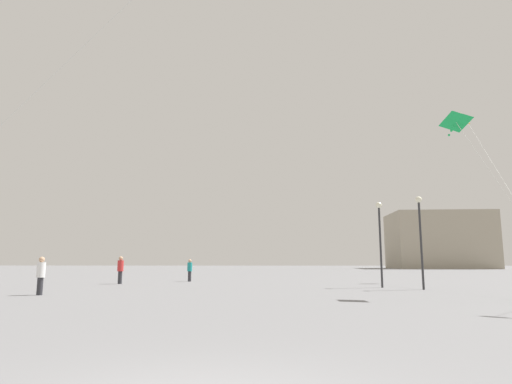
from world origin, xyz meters
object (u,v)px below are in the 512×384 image
object	(u,v)px
person_in_red	(120,269)
lamppost_west	(380,230)
person_in_teal	(190,269)
person_in_white	(41,274)
building_left_hall	(438,241)
lamppost_east	(420,226)
kite_amber_delta	(467,120)
kite_emerald_delta	(457,124)

from	to	relation	value
person_in_red	lamppost_west	xyz separation A→B (m)	(16.40, -3.50, 2.31)
lamppost_west	person_in_teal	bearing A→B (deg)	149.86
person_in_white	building_left_hall	distance (m)	86.30
person_in_teal	lamppost_east	distance (m)	16.99
lamppost_west	person_in_white	bearing A→B (deg)	-159.21
kite_amber_delta	lamppost_west	xyz separation A→B (m)	(-8.41, -6.62, -8.69)
kite_amber_delta	lamppost_east	bearing A→B (deg)	-128.48
kite_emerald_delta	person_in_white	bearing A→B (deg)	178.51
person_in_white	kite_amber_delta	size ratio (longest dim) A/B	0.10
person_in_teal	lamppost_east	bearing A→B (deg)	-179.54
person_in_teal	kite_amber_delta	xyz separation A→B (m)	(20.87, -0.61, 11.10)
kite_amber_delta	lamppost_west	size ratio (longest dim) A/B	3.41
person_in_white	kite_emerald_delta	distance (m)	19.70
building_left_hall	kite_amber_delta	bearing A→B (deg)	-107.92
kite_emerald_delta	building_left_hall	size ratio (longest dim) A/B	0.34
person_in_white	lamppost_east	size ratio (longest dim) A/B	0.34
person_in_red	kite_emerald_delta	size ratio (longest dim) A/B	0.27
person_in_teal	kite_emerald_delta	distance (m)	21.16
person_in_red	kite_amber_delta	xyz separation A→B (m)	(24.81, 3.12, 11.00)
person_in_white	lamppost_west	bearing A→B (deg)	-139.55
person_in_red	kite_amber_delta	world-z (taller)	kite_amber_delta
person_in_white	person_in_red	bearing A→B (deg)	-71.46
person_in_red	lamppost_east	world-z (taller)	lamppost_east
person_in_teal	person_in_white	bearing A→B (deg)	105.86
kite_amber_delta	lamppost_west	world-z (taller)	kite_amber_delta
person_in_white	lamppost_east	distance (m)	19.03
person_in_white	kite_amber_delta	world-z (taller)	kite_amber_delta
kite_emerald_delta	lamppost_east	xyz separation A→B (m)	(-0.24, 5.00, -4.13)
kite_amber_delta	building_left_hall	size ratio (longest dim) A/B	0.86
building_left_hall	lamppost_west	bearing A→B (deg)	-112.61
lamppost_west	lamppost_east	bearing A→B (deg)	-45.65
person_in_teal	person_in_red	bearing A→B (deg)	76.25
kite_emerald_delta	lamppost_west	size ratio (longest dim) A/B	1.35
building_left_hall	lamppost_east	bearing A→B (deg)	-110.83
kite_amber_delta	kite_emerald_delta	bearing A→B (deg)	-115.65
building_left_hall	person_in_teal	bearing A→B (deg)	-123.95
building_left_hall	lamppost_east	world-z (taller)	building_left_hall
person_in_white	building_left_hall	bearing A→B (deg)	-101.56
person_in_teal	kite_amber_delta	world-z (taller)	kite_amber_delta
person_in_red	kite_amber_delta	size ratio (longest dim) A/B	0.11
person_in_red	kite_amber_delta	bearing A→B (deg)	-110.83
kite_emerald_delta	building_left_hall	world-z (taller)	building_left_hall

